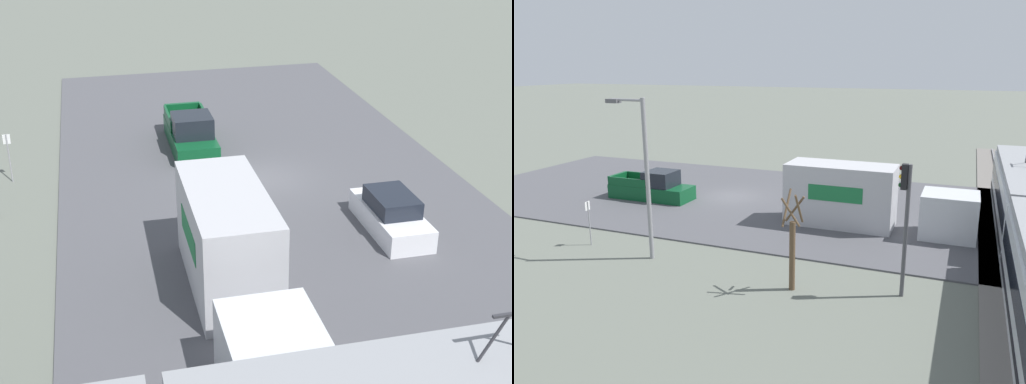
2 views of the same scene
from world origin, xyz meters
TOP-DOWN VIEW (x-y plane):
  - ground_plane at (0.00, 0.00)m, footprint 320.00×320.00m
  - road_surface at (0.00, 0.00)m, footprint 17.72×38.27m
  - rail_bed at (0.00, 17.72)m, footprint 55.43×4.40m
  - box_truck at (3.21, 9.70)m, footprint 2.54×10.05m
  - pickup_truck at (2.48, -4.52)m, footprint 2.02×5.57m
  - sedan_car_0 at (-3.66, 5.96)m, footprint 1.79×4.33m
  - traffic_light_pole at (10.93, 12.65)m, footprint 0.28×0.47m
  - street_tree at (11.96, 8.57)m, footprint 0.97×0.81m
  - street_lamp_near_crossing at (11.23, 1.21)m, footprint 0.36×1.95m
  - no_parking_sign at (10.88, -2.44)m, footprint 0.32×0.08m

SIDE VIEW (x-z plane):
  - ground_plane at x=0.00m, z-range 0.00..0.00m
  - road_surface at x=0.00m, z-range 0.00..0.08m
  - rail_bed at x=0.00m, z-range -0.06..0.16m
  - sedan_car_0 at x=-3.66m, z-range -0.05..1.47m
  - pickup_truck at x=2.48m, z-range -0.16..1.77m
  - no_parking_sign at x=10.88m, z-range 0.25..2.49m
  - box_truck at x=3.21m, z-range -0.05..3.35m
  - street_tree at x=11.96m, z-range -0.18..3.87m
  - traffic_light_pole at x=10.93m, z-range 0.77..5.99m
  - street_lamp_near_crossing at x=11.23m, z-range 0.61..7.98m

